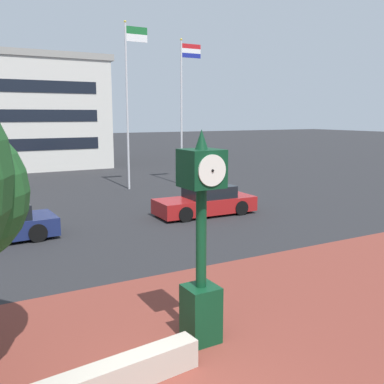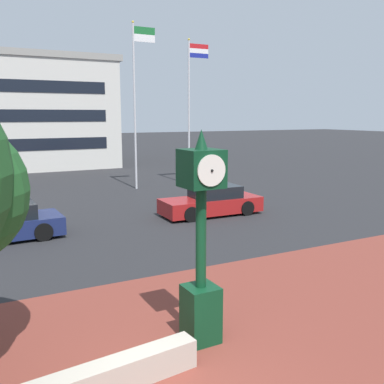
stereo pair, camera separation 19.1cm
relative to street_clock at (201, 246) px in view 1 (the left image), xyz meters
The scene contains 5 objects.
planter_wall 2.78m from the street_clock, 160.37° to the right, with size 3.20×0.40×0.50m, color #ADA393.
street_clock is the anchor object (origin of this frame).
car_street_mid 11.03m from the street_clock, 58.94° to the left, with size 4.44×1.87×1.28m.
flagpole_primary 18.53m from the street_clock, 73.34° to the left, with size 1.39×0.14×9.53m.
flagpole_secondary 19.75m from the street_clock, 63.37° to the left, with size 1.40×0.14×8.85m.
Camera 1 is at (-2.53, -5.48, 4.31)m, focal length 40.91 mm.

